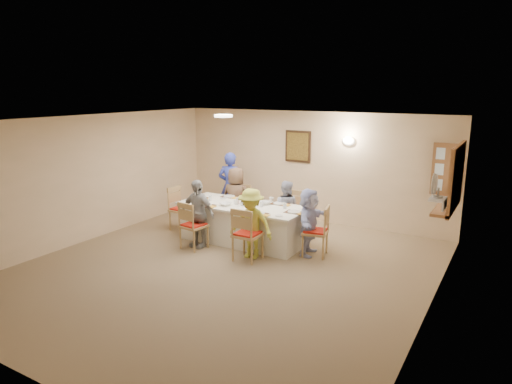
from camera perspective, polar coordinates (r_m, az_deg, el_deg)
The scene contains 49 objects.
ground at distance 7.86m, azimuth -3.96°, elevation -9.64°, with size 7.00×7.00×0.00m, color #7E674B.
room_walls at distance 7.41m, azimuth -4.14°, elevation 1.24°, with size 7.00×7.00×7.00m.
wall_picture at distance 10.50m, azimuth 5.25°, elevation 5.70°, with size 0.62×0.05×0.72m.
wall_sconce at distance 10.01m, azimuth 11.48°, elevation 6.29°, with size 0.26×0.09×0.18m, color white.
ceiling_light at distance 9.08m, azimuth -4.10°, elevation 9.47°, with size 0.36×0.36×0.05m, color white.
serving_hatch at distance 8.56m, azimuth 23.77°, elevation 1.65°, with size 0.06×1.50×1.15m, color brown.
hatch_sill at distance 8.68m, azimuth 22.68°, elevation -1.66°, with size 0.30×1.50×0.05m, color brown.
shutter_door at distance 9.33m, azimuth 22.77°, elevation 2.59°, with size 0.55×0.04×1.00m, color brown.
fan_shelf at distance 7.27m, azimuth 21.76°, elevation -0.80°, with size 0.22×0.36×0.03m, color white.
desk_fan at distance 7.25m, azimuth 21.63°, elevation 0.38°, with size 0.30×0.30×0.28m, color #A5A5A8, non-canonical shape.
dining_table at distance 9.08m, azimuth -1.65°, elevation -3.92°, with size 2.54×1.07×0.76m, color white.
chair_back_left at distance 10.02m, azimuth -2.14°, elevation -1.81°, with size 0.45×0.45×0.93m, color tan, non-canonical shape.
chair_back_right at distance 9.45m, azimuth 4.02°, elevation -2.69°, with size 0.45×0.45×0.94m, color tan, non-canonical shape.
chair_front_left at distance 8.77m, azimuth -7.77°, elevation -4.07°, with size 0.45×0.45×0.93m, color tan, non-canonical shape.
chair_front_right at distance 8.10m, azimuth -1.05°, elevation -5.20°, with size 0.47×0.47×0.98m, color tan, non-canonical shape.
chair_left_end at distance 9.94m, azimuth -9.26°, elevation -2.06°, with size 0.45×0.45×0.94m, color tan, non-canonical shape.
chair_right_end at distance 8.38m, azimuth 7.41°, elevation -4.84°, with size 0.45×0.45×0.94m, color tan, non-canonical shape.
diner_back_left at distance 9.87m, azimuth -2.52°, elevation -0.77°, with size 0.72×0.53×1.35m, color brown.
diner_back_right at distance 9.31m, azimuth 3.70°, elevation -2.16°, with size 0.65×0.55×1.18m, color #A0A6C1.
diner_front_left at distance 8.80m, azimuth -7.33°, elevation -2.67°, with size 0.79×0.36×1.32m, color #A1A1A1.
diner_front_right at distance 8.15m, azimuth -0.61°, elevation -3.99°, with size 0.85×0.52×1.28m, color #C8CE44.
diner_right_end at distance 8.38m, azimuth 6.62°, elevation -3.72°, with size 0.55×1.20×1.25m, color #C5CDFF.
caregiver at distance 10.47m, azimuth -3.20°, elevation 0.68°, with size 0.66×0.51×1.59m, color #3342B7.
placemat_fl at distance 8.98m, azimuth -6.34°, elevation -1.66°, with size 0.38×0.28×0.01m, color #472B19.
plate_fl at distance 8.97m, azimuth -6.34°, elevation -1.60°, with size 0.25×0.25×0.02m, color white.
napkin_fl at distance 8.83m, azimuth -5.59°, elevation -1.84°, with size 0.15×0.15×0.01m, color gold.
placemat_fr at distance 8.34m, azimuth 0.31°, elevation -2.72°, with size 0.34×0.25×0.01m, color #472B19.
plate_fr at distance 8.33m, azimuth 0.31°, elevation -2.65°, with size 0.23×0.23×0.01m, color white.
napkin_fr at distance 8.21m, azimuth 1.22°, elevation -2.93°, with size 0.13×0.13×0.01m, color gold.
placemat_bl at distance 9.64m, azimuth -3.37°, elevation -0.58°, with size 0.32×0.24×0.01m, color #472B19.
plate_bl at distance 9.64m, azimuth -3.37°, elevation -0.53°, with size 0.24×0.24×0.02m, color white.
napkin_bl at distance 9.50m, azimuth -2.63°, elevation -0.73°, with size 0.13×0.13×0.01m, color gold.
placemat_br at distance 9.05m, azimuth 2.98°, elevation -1.48°, with size 0.36×0.27×0.01m, color #472B19.
plate_br at distance 9.04m, azimuth 2.98°, elevation -1.42°, with size 0.26×0.26×0.02m, color white.
napkin_br at distance 8.92m, azimuth 3.85°, elevation -1.65°, with size 0.14×0.14×0.01m, color gold.
placemat_le at distance 9.59m, azimuth -7.24°, elevation -0.73°, with size 0.38×0.28×0.01m, color #472B19.
plate_le at distance 9.59m, azimuth -7.25°, elevation -0.68°, with size 0.26×0.26×0.02m, color white.
napkin_le at distance 9.45m, azimuth -6.56°, elevation -0.89°, with size 0.15×0.15×0.01m, color gold.
placemat_re at distance 8.46m, azimuth 4.79°, elevation -2.53°, with size 0.34×0.25×0.01m, color #472B19.
plate_re at distance 8.46m, azimuth 4.79°, elevation -2.46°, with size 0.24×0.24×0.02m, color white.
napkin_re at distance 8.34m, azimuth 5.76°, elevation -2.72°, with size 0.13×0.13×0.01m, color gold.
teacup_a at distance 9.15m, azimuth -6.76°, elevation -1.13°, with size 0.13×0.13×0.09m, color white.
teacup_b at distance 9.22m, azimuth 1.94°, elevation -0.94°, with size 0.10×0.10×0.09m, color white.
bowl_a at distance 8.93m, azimuth -3.84°, elevation -1.52°, with size 0.28×0.28×0.06m, color white.
bowl_b at distance 8.99m, azimuth 1.17°, elevation -1.36°, with size 0.27×0.27×0.07m, color white.
condiment_ketchup at distance 9.01m, azimuth -1.71°, elevation -0.81°, with size 0.11×0.11×0.22m, color red.
condiment_brown at distance 8.96m, azimuth -1.41°, elevation -0.90°, with size 0.11×0.12×0.22m, color #3A280F.
condiment_malt at distance 8.87m, azimuth -1.12°, elevation -1.25°, with size 0.15×0.15×0.16m, color #3A280F.
drinking_glass at distance 9.09m, azimuth -2.30°, elevation -1.06°, with size 0.07×0.07×0.10m, color silver.
Camera 1 is at (4.12, -5.97, 3.01)m, focal length 32.00 mm.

